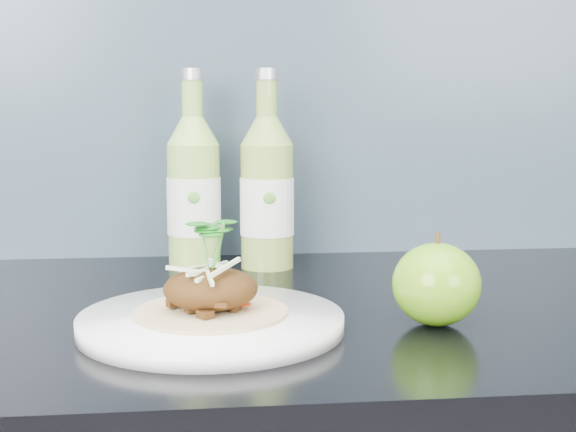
# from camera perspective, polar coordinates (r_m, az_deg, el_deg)

# --- Properties ---
(subway_backsplash) EXTENTS (4.00, 0.02, 0.70)m
(subway_backsplash) POSITION_cam_1_polar(r_m,az_deg,el_deg) (1.14, -3.74, 14.87)
(subway_backsplash) COLOR slate
(subway_backsplash) RESTS_ON kitchen_counter
(dinner_plate) EXTENTS (0.27, 0.27, 0.02)m
(dinner_plate) POSITION_cam_1_polar(r_m,az_deg,el_deg) (0.77, -5.48, -7.52)
(dinner_plate) COLOR white
(dinner_plate) RESTS_ON kitchen_counter
(pork_taco) EXTENTS (0.15, 0.15, 0.10)m
(pork_taco) POSITION_cam_1_polar(r_m,az_deg,el_deg) (0.76, -5.52, -4.91)
(pork_taco) COLOR tan
(pork_taco) RESTS_ON dinner_plate
(green_apple) EXTENTS (0.11, 0.11, 0.09)m
(green_apple) POSITION_cam_1_polar(r_m,az_deg,el_deg) (0.79, 10.51, -4.79)
(green_apple) COLOR #43810E
(green_apple) RESTS_ON kitchen_counter
(cider_bottle_left) EXTENTS (0.09, 0.09, 0.26)m
(cider_bottle_left) POSITION_cam_1_polar(r_m,az_deg,el_deg) (1.05, -6.72, 1.67)
(cider_bottle_left) COLOR #90BE4F
(cider_bottle_left) RESTS_ON kitchen_counter
(cider_bottle_right) EXTENTS (0.08, 0.08, 0.26)m
(cider_bottle_right) POSITION_cam_1_polar(r_m,az_deg,el_deg) (1.04, -1.50, 1.65)
(cider_bottle_right) COLOR #88A846
(cider_bottle_right) RESTS_ON kitchen_counter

